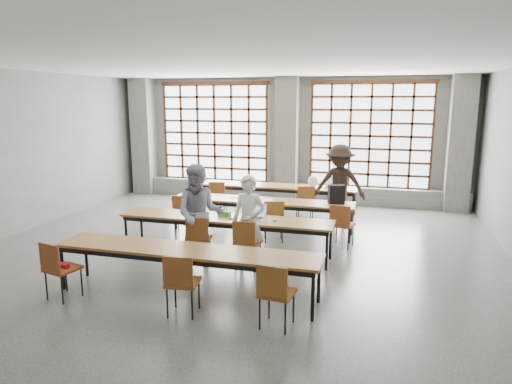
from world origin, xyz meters
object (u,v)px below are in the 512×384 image
at_px(desk_row_a, 278,188).
at_px(backpack, 336,194).
at_px(plastic_bag, 313,181).
at_px(chair_near_right, 275,289).
at_px(laptop_front, 256,215).
at_px(phone, 233,219).
at_px(chair_mid_right, 342,221).
at_px(student_back, 339,184).
at_px(laptop_back, 332,185).
at_px(student_male, 249,222).
at_px(chair_back_mid, 305,200).
at_px(chair_front_right, 246,240).
at_px(green_box, 224,214).
at_px(desk_row_c, 225,221).
at_px(mouse, 275,220).
at_px(desk_row_d, 186,253).
at_px(chair_back_left, 218,195).
at_px(desk_row_b, 262,203).
at_px(student_female, 200,214).
at_px(chair_back_right, 338,202).
at_px(chair_front_left, 198,236).
at_px(chair_mid_left, 183,210).
at_px(chair_near_mid, 181,279).
at_px(chair_mid_centre, 274,217).
at_px(red_pouch, 63,265).
at_px(chair_near_left, 58,265).

distance_m(desk_row_a, backpack, 2.40).
bearing_deg(plastic_bag, chair_near_right, -85.93).
relative_size(laptop_front, phone, 3.03).
height_order(chair_mid_right, student_back, student_back).
distance_m(student_back, laptop_back, 0.67).
xyz_separation_m(student_male, laptop_front, (-0.04, 0.61, -0.02)).
xyz_separation_m(chair_back_mid, laptop_back, (0.54, 0.73, 0.25)).
bearing_deg(student_back, plastic_bag, 142.22).
xyz_separation_m(chair_mid_right, student_back, (-0.23, 1.90, 0.39)).
bearing_deg(chair_front_right, green_box, 132.30).
relative_size(laptop_front, backpack, 0.98).
bearing_deg(desk_row_c, mouse, -1.21).
relative_size(desk_row_a, desk_row_d, 1.00).
height_order(laptop_back, mouse, laptop_back).
relative_size(chair_back_left, student_back, 0.47).
relative_size(desk_row_b, student_male, 2.47).
xyz_separation_m(student_female, mouse, (1.25, 0.48, -0.14)).
bearing_deg(chair_back_right, desk_row_b, -143.58).
bearing_deg(phone, mouse, 5.93).
bearing_deg(chair_front_right, chair_front_left, 179.88).
height_order(chair_back_right, student_female, student_female).
bearing_deg(laptop_back, student_back, -68.53).
xyz_separation_m(chair_back_right, mouse, (-0.86, -2.80, 0.21)).
distance_m(chair_mid_left, chair_near_mid, 3.86).
height_order(student_female, laptop_back, student_female).
distance_m(mouse, phone, 0.77).
bearing_deg(chair_back_mid, green_box, -111.94).
distance_m(green_box, phone, 0.29).
bearing_deg(chair_near_right, laptop_front, 110.50).
relative_size(chair_mid_centre, backpack, 2.20).
bearing_deg(chair_front_right, red_pouch, -141.18).
height_order(chair_near_left, student_male, student_male).
xyz_separation_m(chair_back_left, plastic_bag, (2.29, 0.68, 0.34)).
xyz_separation_m(student_male, red_pouch, (-2.25, -1.94, -0.31)).
bearing_deg(chair_front_right, chair_near_left, -140.24).
xyz_separation_m(chair_mid_centre, chair_front_right, (-0.09, -1.64, 0.00)).
distance_m(chair_front_right, green_box, 0.99).
bearing_deg(desk_row_d, laptop_front, 75.69).
bearing_deg(desk_row_b, red_pouch, -115.19).
distance_m(chair_front_left, laptop_front, 1.15).
height_order(chair_near_mid, mouse, chair_near_mid).
bearing_deg(desk_row_b, chair_mid_left, -158.38).
bearing_deg(chair_near_right, red_pouch, 178.59).
height_order(chair_back_right, plastic_bag, plastic_bag).
xyz_separation_m(desk_row_b, chair_back_left, (-1.44, 1.14, -0.13)).
xyz_separation_m(chair_back_left, phone, (1.35, -2.88, 0.20)).
relative_size(desk_row_c, green_box, 16.00).
height_order(desk_row_a, chair_back_mid, chair_back_mid).
bearing_deg(red_pouch, chair_back_mid, 62.73).
xyz_separation_m(chair_mid_right, student_male, (-1.45, -1.51, 0.27)).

